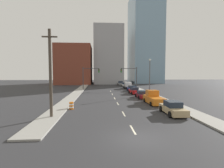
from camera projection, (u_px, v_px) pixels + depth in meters
ground_plane at (138, 139)px, 12.89m from camera, size 200.00×200.00×0.00m
sidewalk_left at (83, 87)px, 56.91m from camera, size 2.31×89.65×0.15m
sidewalk_right at (133, 87)px, 58.07m from camera, size 2.31×89.65×0.15m
lane_stripe_at_2m at (133, 130)px, 14.88m from camera, size 0.16×2.40×0.01m
lane_stripe_at_8m at (124, 114)px, 20.56m from camera, size 0.16×2.40×0.01m
lane_stripe_at_14m at (118, 104)px, 27.18m from camera, size 0.16×2.40×0.01m
lane_stripe_at_20m at (115, 98)px, 32.70m from camera, size 0.16×2.40×0.01m
lane_stripe_at_26m at (112, 94)px, 38.92m from camera, size 0.16×2.40×0.01m
lane_stripe_at_32m at (111, 91)px, 45.04m from camera, size 0.16×2.40×0.01m
building_brick_left at (75, 65)px, 73.27m from camera, size 14.00×16.00×15.86m
building_office_center at (108, 56)px, 77.98m from camera, size 12.00×20.00×23.92m
building_glass_right at (145, 39)px, 82.65m from camera, size 13.00×20.00×40.81m
traffic_signal_left at (88, 75)px, 48.78m from camera, size 4.71×0.35×6.36m
traffic_signal_right at (132, 75)px, 49.67m from camera, size 4.71×0.35×6.36m
utility_pole_left_near at (50, 73)px, 18.38m from camera, size 1.60×0.32×9.38m
traffic_barrel at (71, 106)px, 23.05m from camera, size 0.56×0.56×0.95m
street_lamp at (150, 74)px, 37.85m from camera, size 0.44×0.44×7.78m
sedan_tan at (173, 108)px, 20.32m from camera, size 2.10×4.81×1.55m
pickup_truck_orange at (153, 98)px, 27.18m from camera, size 2.34×5.46×2.04m
sedan_maroon at (142, 95)px, 33.21m from camera, size 2.14×4.82×1.38m
sedan_red at (134, 91)px, 39.56m from camera, size 2.21×4.34×1.51m
sedan_blue at (132, 89)px, 45.11m from camera, size 2.26×4.70×1.39m
box_truck_black at (128, 85)px, 52.02m from camera, size 2.60×6.20×1.96m
sedan_white at (125, 85)px, 59.60m from camera, size 2.17×4.54×1.35m
sedan_gray at (120, 83)px, 66.19m from camera, size 2.17×4.68×1.52m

